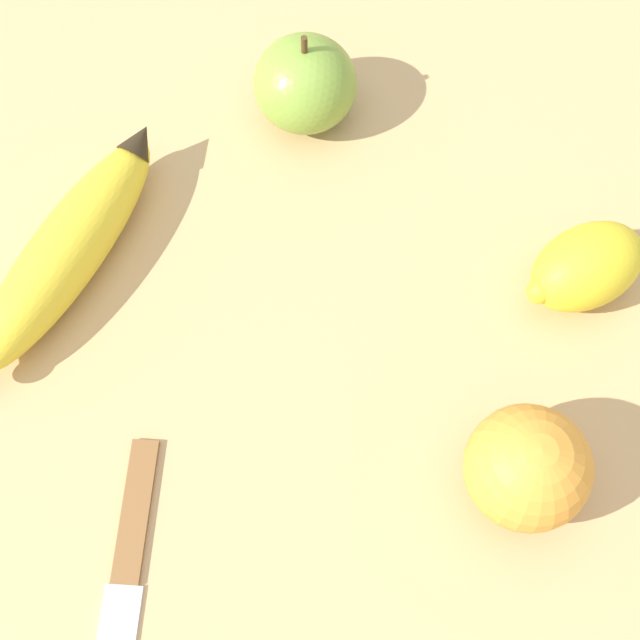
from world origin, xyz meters
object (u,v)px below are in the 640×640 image
object	(u,v)px
banana	(68,249)
paring_knife	(123,593)
apple	(305,84)
orange	(527,468)
lemon	(586,267)

from	to	relation	value
banana	paring_knife	distance (m)	0.22
banana	apple	bearing A→B (deg)	-23.43
banana	paring_knife	bearing A→B (deg)	-139.17
orange	paring_knife	distance (m)	0.24
banana	orange	size ratio (longest dim) A/B	2.57
banana	paring_knife	size ratio (longest dim) A/B	1.08
apple	lemon	xyz separation A→B (m)	(-0.21, -0.09, -0.01)
apple	paring_knife	bearing A→B (deg)	133.95
orange	paring_knife	world-z (taller)	orange
lemon	banana	bearing A→B (deg)	58.01
orange	paring_knife	size ratio (longest dim) A/B	0.42
banana	lemon	distance (m)	0.34
apple	paring_knife	size ratio (longest dim) A/B	0.45
orange	apple	world-z (taller)	apple
apple	lemon	size ratio (longest dim) A/B	0.92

